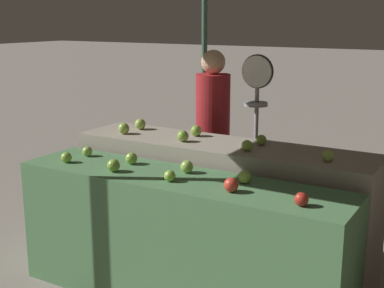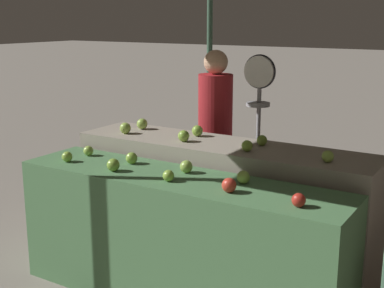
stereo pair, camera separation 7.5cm
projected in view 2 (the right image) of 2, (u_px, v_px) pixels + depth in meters
The scene contains 20 objects.
display_counter_front at pixel (177, 240), 3.56m from camera, with size 2.30×0.55×0.88m, color #4C7A4C.
display_counter_back at pixel (221, 207), 4.05m from camera, with size 2.30×0.55×0.98m, color gray.
apple_front_0 at pixel (67, 157), 3.81m from camera, with size 0.08×0.08×0.08m, color #84AD3D.
apple_front_1 at pixel (113, 165), 3.58m from camera, with size 0.09×0.09×0.09m, color #7AA338.
apple_front_2 at pixel (168, 176), 3.36m from camera, with size 0.07×0.07×0.07m, color #84AD3D.
apple_front_3 at pixel (229, 185), 3.15m from camera, with size 0.09×0.09×0.09m, color red.
apple_front_4 at pixel (299, 200), 2.91m from camera, with size 0.08×0.08×0.08m, color #AD281E.
apple_front_5 at pixel (88, 151), 3.98m from camera, with size 0.08×0.08×0.08m, color #8EB247.
apple_front_6 at pixel (132, 158), 3.76m from camera, with size 0.08×0.08×0.08m, color #84AD3D.
apple_front_7 at pixel (186, 167), 3.55m from camera, with size 0.09×0.09×0.09m, color #8EB247.
apple_front_8 at pixel (243, 177), 3.32m from camera, with size 0.08×0.08×0.08m, color #8EB247.
apple_back_0 at pixel (125, 128), 4.25m from camera, with size 0.09×0.09×0.09m, color #8EB247.
apple_back_1 at pixel (184, 136), 3.98m from camera, with size 0.09×0.09×0.09m, color #7AA338.
apple_back_2 at pixel (247, 146), 3.69m from camera, with size 0.08×0.08×0.08m, color #84AD3D.
apple_back_3 at pixel (328, 156), 3.42m from camera, with size 0.08×0.08×0.08m, color #8EB247.
apple_back_4 at pixel (142, 124), 4.42m from camera, with size 0.09×0.09×0.09m, color #8EB247.
apple_back_5 at pixel (197, 131), 4.16m from camera, with size 0.09×0.09×0.09m, color #7AA338.
apple_back_6 at pixel (262, 140), 3.86m from camera, with size 0.08×0.08×0.08m, color #7AA338.
produce_scale at pixel (258, 107), 4.46m from camera, with size 0.28×0.20×1.59m.
person_vendor_at_scale at pixel (215, 126), 4.77m from camera, with size 0.41×0.41×1.62m.
Camera 2 is at (1.83, -2.77, 1.89)m, focal length 50.00 mm.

